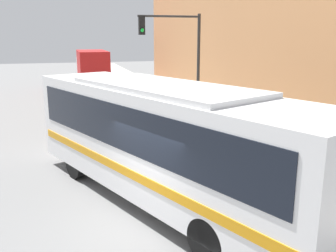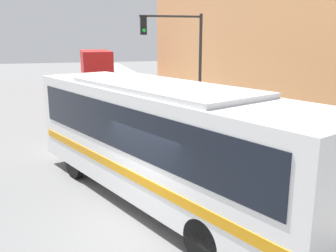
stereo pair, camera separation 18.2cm
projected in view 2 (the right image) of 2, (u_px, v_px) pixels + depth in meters
name	position (u px, v px, depth m)	size (l,w,h in m)	color
ground_plane	(142.00, 229.00, 9.23)	(120.00, 120.00, 0.00)	slate
sidewalk	(163.00, 95.00, 29.43)	(2.46, 70.00, 0.14)	#A8A399
building_facade	(252.00, 23.00, 23.59)	(6.00, 25.94, 10.85)	#B27A4C
city_bus	(162.00, 136.00, 10.32)	(6.51, 10.78, 3.39)	white
delivery_truck	(95.00, 68.00, 33.91)	(2.43, 8.11, 3.35)	#B21919
fire_hydrant	(262.00, 154.00, 13.50)	(0.24, 0.33, 0.73)	gold
traffic_light_pole	(180.00, 49.00, 19.10)	(3.28, 0.35, 5.59)	#2D2D2D
parking_meter	(217.00, 116.00, 17.42)	(0.14, 0.14, 1.27)	#2D2D2D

